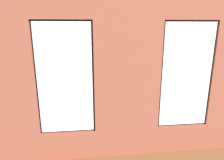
% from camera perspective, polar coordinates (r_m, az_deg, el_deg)
% --- Properties ---
extents(ground_plane, '(7.00, 5.85, 0.10)m').
position_cam_1_polar(ground_plane, '(6.71, -0.07, -7.84)').
color(ground_plane, brown).
extents(brick_wall_with_windows, '(6.40, 0.30, 3.59)m').
position_cam_1_polar(brick_wall_with_windows, '(3.74, 4.47, 3.12)').
color(brick_wall_with_windows, brown).
rests_on(brick_wall_with_windows, ground_plane).
extents(white_wall_right, '(0.10, 4.85, 3.59)m').
position_cam_1_polar(white_wall_right, '(6.46, -29.02, 6.36)').
color(white_wall_right, silver).
rests_on(white_wall_right, ground_plane).
extents(couch_by_window, '(2.01, 0.87, 0.80)m').
position_cam_1_polar(couch_by_window, '(4.83, 1.11, -12.52)').
color(couch_by_window, black).
rests_on(couch_by_window, ground_plane).
extents(couch_left, '(0.97, 1.77, 0.80)m').
position_cam_1_polar(couch_left, '(6.71, 22.49, -5.55)').
color(couch_left, black).
rests_on(couch_left, ground_plane).
extents(coffee_table, '(1.23, 0.72, 0.46)m').
position_cam_1_polar(coffee_table, '(6.57, -1.24, -4.18)').
color(coffee_table, tan).
rests_on(coffee_table, ground_plane).
extents(cup_ceramic, '(0.09, 0.09, 0.10)m').
position_cam_1_polar(cup_ceramic, '(6.41, -4.44, -3.66)').
color(cup_ceramic, silver).
rests_on(cup_ceramic, coffee_table).
extents(candle_jar, '(0.08, 0.08, 0.09)m').
position_cam_1_polar(candle_jar, '(6.70, 1.53, -2.83)').
color(candle_jar, '#B7333D').
rests_on(candle_jar, coffee_table).
extents(table_plant_small, '(0.15, 0.15, 0.24)m').
position_cam_1_polar(table_plant_small, '(6.51, -1.25, -2.58)').
color(table_plant_small, '#47423D').
rests_on(table_plant_small, coffee_table).
extents(remote_gray, '(0.18, 0.11, 0.02)m').
position_cam_1_polar(remote_gray, '(6.46, -0.34, -3.85)').
color(remote_gray, '#59595B').
rests_on(remote_gray, coffee_table).
extents(media_console, '(1.24, 0.42, 0.50)m').
position_cam_1_polar(media_console, '(7.23, -23.59, -4.89)').
color(media_console, black).
rests_on(media_console, ground_plane).
extents(tv_flatscreen, '(1.18, 0.20, 0.78)m').
position_cam_1_polar(tv_flatscreen, '(7.05, -24.13, 0.02)').
color(tv_flatscreen, black).
rests_on(tv_flatscreen, media_console).
extents(papasan_chair, '(1.14, 1.14, 0.71)m').
position_cam_1_polar(papasan_chair, '(8.01, -5.56, -0.26)').
color(papasan_chair, olive).
rests_on(papasan_chair, ground_plane).
extents(potted_plant_mid_room_small, '(0.43, 0.43, 0.60)m').
position_cam_1_polar(potted_plant_mid_room_small, '(7.51, 5.18, -1.75)').
color(potted_plant_mid_room_small, '#47423D').
rests_on(potted_plant_mid_room_small, ground_plane).
extents(potted_plant_corner_near_left, '(0.41, 0.41, 0.81)m').
position_cam_1_polar(potted_plant_corner_near_left, '(8.98, 15.49, 1.33)').
color(potted_plant_corner_near_left, brown).
rests_on(potted_plant_corner_near_left, ground_plane).
extents(potted_plant_by_left_couch, '(0.32, 0.32, 0.60)m').
position_cam_1_polar(potted_plant_by_left_couch, '(7.64, 15.22, -2.02)').
color(potted_plant_by_left_couch, gray).
rests_on(potted_plant_by_left_couch, ground_plane).
extents(potted_plant_foreground_right, '(0.98, 1.08, 1.23)m').
position_cam_1_polar(potted_plant_foreground_right, '(8.44, -18.99, 0.98)').
color(potted_plant_foreground_right, '#9E5638').
rests_on(potted_plant_foreground_right, ground_plane).
extents(potted_plant_between_couches, '(0.78, 0.81, 1.17)m').
position_cam_1_polar(potted_plant_between_couches, '(5.10, 17.65, -6.81)').
color(potted_plant_between_couches, '#9E5638').
rests_on(potted_plant_between_couches, ground_plane).
extents(potted_plant_near_tv, '(0.72, 0.78, 1.10)m').
position_cam_1_polar(potted_plant_near_tv, '(5.98, -21.83, -4.71)').
color(potted_plant_near_tv, '#9E5638').
rests_on(potted_plant_near_tv, ground_plane).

